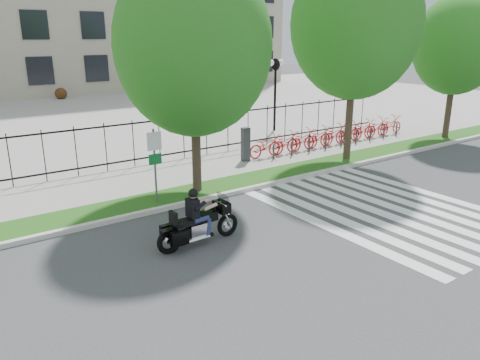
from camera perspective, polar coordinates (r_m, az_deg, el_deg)
ground at (r=13.01m, az=3.77°, el=-7.93°), size 120.00×120.00×0.00m
curb at (r=16.11m, az=-5.46°, el=-2.59°), size 60.00×0.20×0.15m
grass_verge at (r=16.82m, az=-6.92°, el=-1.77°), size 60.00×1.50×0.15m
sidewalk at (r=18.95m, az=-10.57°, el=0.27°), size 60.00×3.50×0.15m
plaza at (r=35.32m, az=-22.93°, el=7.04°), size 80.00×34.00×0.10m
crosswalk_stripes at (r=16.28m, az=17.10°, el=-3.36°), size 5.70×8.00×0.01m
iron_fence at (r=20.23m, az=-12.86°, el=4.36°), size 30.00×0.06×2.00m
lamp_post_right at (r=27.49m, az=4.34°, el=12.42°), size 1.06×0.70×4.25m
street_tree_1 at (r=16.19m, az=-5.72°, el=16.01°), size 5.29×5.29×8.09m
street_tree_2 at (r=21.24m, az=13.93°, el=17.98°), size 5.50×5.50×8.98m
street_tree_3 at (r=27.66m, az=24.94°, el=14.71°), size 4.49×4.49×7.46m
bike_share_station at (r=24.34m, az=11.33°, el=5.46°), size 11.16×0.88×1.50m
sign_pole_regulatory at (r=15.51m, az=-10.35°, el=2.85°), size 0.50×0.09×2.50m
motorcycle_rider at (r=12.83m, az=-5.07°, el=-5.12°), size 2.57×0.76×1.98m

